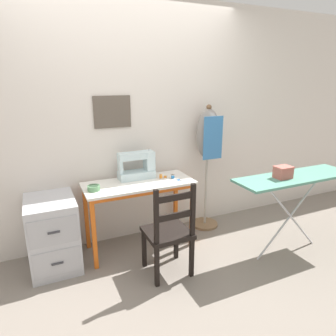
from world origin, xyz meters
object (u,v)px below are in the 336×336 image
thread_spool_near_machine (161,176)px  storage_box (283,172)px  thread_spool_far_edge (173,177)px  thread_spool_mid_table (165,176)px  sewing_machine (138,166)px  fabric_bowl (94,188)px  wooden_chair (169,233)px  scissors (182,180)px  filing_cabinet (53,233)px  ironing_board (295,180)px  dress_form (208,143)px

thread_spool_near_machine → storage_box: 1.22m
thread_spool_far_edge → thread_spool_mid_table: bearing=136.3°
sewing_machine → fabric_bowl: sewing_machine is taller
thread_spool_near_machine → wooden_chair: (-0.17, -0.58, -0.34)m
thread_spool_mid_table → thread_spool_far_edge: thread_spool_far_edge is taller
scissors → thread_spool_mid_table: 0.20m
filing_cabinet → thread_spool_far_edge: bearing=-1.8°
fabric_bowl → wooden_chair: 0.82m
thread_spool_far_edge → scissors: bearing=-62.7°
thread_spool_far_edge → ironing_board: (1.00, -0.70, 0.04)m
scissors → thread_spool_far_edge: size_ratio=3.00×
filing_cabinet → storage_box: size_ratio=4.26×
filing_cabinet → storage_box: 2.26m
sewing_machine → scissors: 0.48m
sewing_machine → fabric_bowl: 0.55m
thread_spool_mid_table → thread_spool_near_machine: bearing=179.1°
thread_spool_near_machine → dress_form: 0.70m
sewing_machine → thread_spool_far_edge: 0.38m
fabric_bowl → thread_spool_far_edge: 0.83m
sewing_machine → dress_form: bearing=-0.3°
ironing_board → storage_box: size_ratio=7.90×
sewing_machine → thread_spool_far_edge: size_ratio=8.89×
filing_cabinet → sewing_machine: bearing=7.8°
filing_cabinet → ironing_board: 2.39m
dress_form → ironing_board: size_ratio=1.16×
thread_spool_mid_table → dress_form: bearing=10.0°
fabric_bowl → thread_spool_mid_table: (0.77, 0.07, -0.01)m
thread_spool_mid_table → ironing_board: ironing_board is taller
thread_spool_near_machine → thread_spool_mid_table: (0.05, -0.00, -0.01)m
fabric_bowl → ironing_board: size_ratio=0.09×
sewing_machine → fabric_bowl: bearing=-160.5°
ironing_board → thread_spool_mid_table: bearing=144.3°
thread_spool_mid_table → storage_box: (0.89, -0.76, 0.15)m
scissors → thread_spool_mid_table: thread_spool_mid_table is taller
thread_spool_mid_table → filing_cabinet: 1.24m
scissors → fabric_bowl: bearing=174.4°
storage_box → wooden_chair: bearing=171.0°
thread_spool_near_machine → thread_spool_far_edge: thread_spool_near_machine is taller
thread_spool_far_edge → sewing_machine: bearing=153.3°
scissors → thread_spool_far_edge: thread_spool_far_edge is taller
thread_spool_far_edge → wooden_chair: bearing=-118.6°
thread_spool_near_machine → wooden_chair: bearing=-106.6°
filing_cabinet → wooden_chair: bearing=-30.7°
wooden_chair → ironing_board: 1.35m
sewing_machine → thread_spool_mid_table: bearing=-21.9°
dress_form → fabric_bowl: bearing=-172.6°
fabric_bowl → sewing_machine: bearing=19.5°
scissors → ironing_board: size_ratio=0.10×
ironing_board → storage_box: (-0.16, 0.00, 0.10)m
sewing_machine → dress_form: 0.86m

